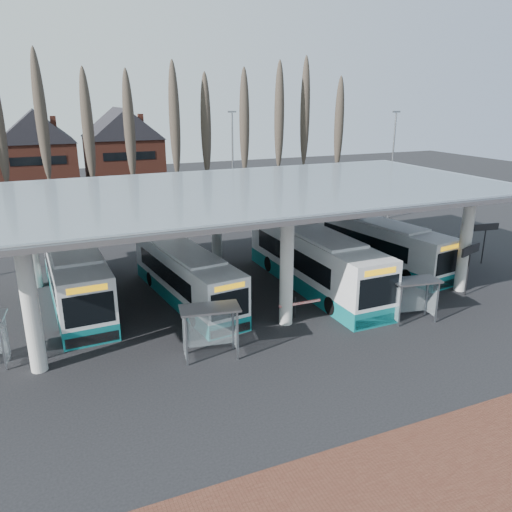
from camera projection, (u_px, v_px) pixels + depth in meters
name	position (u px, v px, depth m)	size (l,w,h in m)	color
ground	(309.00, 344.00, 24.13)	(140.00, 140.00, 0.00)	black
station_canopy	(246.00, 198.00, 29.41)	(32.00, 16.00, 6.34)	silver
poplar_row	(152.00, 124.00, 50.34)	(45.10, 1.10, 14.50)	#473D33
lamp_post_b	(233.00, 164.00, 47.52)	(0.80, 0.16, 10.17)	slate
lamp_post_c	(392.00, 164.00, 47.55)	(0.80, 0.16, 10.17)	slate
bus_0	(75.00, 274.00, 28.76)	(3.09, 12.47, 3.44)	white
bus_1	(186.00, 276.00, 29.05)	(3.74, 11.33, 3.09)	white
bus_2	(313.00, 261.00, 30.98)	(2.93, 12.98, 3.60)	white
bus_3	(379.00, 244.00, 35.15)	(4.19, 11.69, 3.18)	white
shelter_1	(210.00, 320.00, 22.48)	(2.85, 1.76, 2.47)	gray
shelter_2	(413.00, 290.00, 26.21)	(2.68, 1.65, 2.33)	gray
info_sign_0	(470.00, 254.00, 29.27)	(2.00, 0.82, 3.11)	black
info_sign_1	(486.00, 230.00, 35.07)	(1.97, 0.39, 2.94)	black
barrier	(299.00, 304.00, 26.37)	(2.41, 0.67, 1.20)	black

